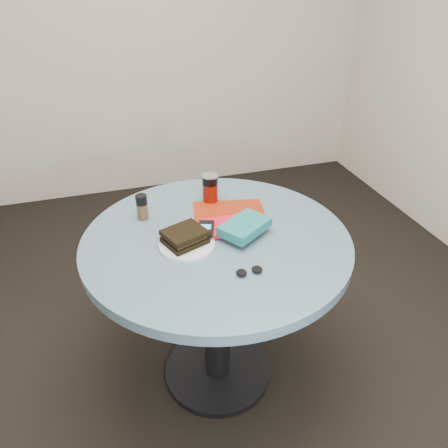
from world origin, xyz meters
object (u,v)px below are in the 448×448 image
object	(u,v)px
soda_can	(210,188)
novel	(245,227)
sandwich	(185,237)
magazine	(229,213)
table	(217,271)
headphones	(249,271)
red_book	(229,226)
pepper_grinder	(142,207)
plate	(187,245)
mp3_player	(206,229)

from	to	relation	value
soda_can	novel	distance (m)	0.30
sandwich	magazine	bearing A→B (deg)	37.14
table	headphones	xyz separation A→B (m)	(0.04, -0.24, 0.17)
sandwich	red_book	size ratio (longest dim) A/B	0.88
pepper_grinder	red_book	size ratio (longest dim) A/B	0.52
table	plate	xyz separation A→B (m)	(-0.12, -0.03, 0.17)
pepper_grinder	magazine	bearing A→B (deg)	-11.38
soda_can	mp3_player	bearing A→B (deg)	-109.12
headphones	novel	bearing A→B (deg)	74.55
pepper_grinder	red_book	xyz separation A→B (m)	(0.30, -0.17, -0.04)
novel	sandwich	bearing A→B (deg)	145.99
sandwich	mp3_player	bearing A→B (deg)	24.46
magazine	red_book	xyz separation A→B (m)	(-0.04, -0.11, 0.01)
table	novel	world-z (taller)	novel
red_book	headphones	xyz separation A→B (m)	(-0.02, -0.28, -0.00)
sandwich	novel	bearing A→B (deg)	-0.68
soda_can	red_book	distance (m)	0.24
table	plate	bearing A→B (deg)	-166.16
soda_can	magazine	distance (m)	0.15
plate	soda_can	world-z (taller)	soda_can
pepper_grinder	sandwich	bearing A→B (deg)	-63.44
table	soda_can	world-z (taller)	soda_can
magazine	mp3_player	distance (m)	0.18
sandwich	headphones	xyz separation A→B (m)	(0.16, -0.22, -0.03)
soda_can	red_book	world-z (taller)	soda_can
sandwich	soda_can	bearing A→B (deg)	58.93
table	soda_can	xyz separation A→B (m)	(0.05, 0.27, 0.22)
pepper_grinder	novel	world-z (taller)	pepper_grinder
soda_can	mp3_player	distance (m)	0.27
plate	sandwich	size ratio (longest dim) A/B	1.16
pepper_grinder	headphones	distance (m)	0.54
plate	headphones	distance (m)	0.27
magazine	headphones	world-z (taller)	headphones
soda_can	pepper_grinder	bearing A→B (deg)	-168.83
magazine	headphones	size ratio (longest dim) A/B	3.09
red_book	magazine	bearing A→B (deg)	73.19
novel	pepper_grinder	bearing A→B (deg)	111.99
table	red_book	bearing A→B (deg)	32.80
magazine	novel	xyz separation A→B (m)	(0.01, -0.17, 0.04)
mp3_player	table	bearing A→B (deg)	-29.15
plate	sandwich	xyz separation A→B (m)	(-0.00, 0.01, 0.03)
table	soda_can	size ratio (longest dim) A/B	8.20
soda_can	pepper_grinder	size ratio (longest dim) A/B	1.19
table	sandwich	distance (m)	0.24
red_book	novel	xyz separation A→B (m)	(0.04, -0.06, 0.03)
headphones	pepper_grinder	bearing A→B (deg)	121.69
magazine	novel	bearing A→B (deg)	-76.49
plate	sandwich	bearing A→B (deg)	120.60
plate	mp3_player	distance (m)	0.10
mp3_player	headphones	xyz separation A→B (m)	(0.08, -0.26, -0.02)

